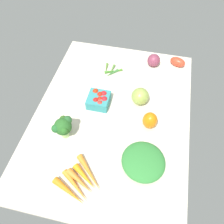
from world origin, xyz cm
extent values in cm
cube|color=beige|center=(0.00, 0.00, 1.00)|extent=(104.00, 76.00, 2.00)
ellipsoid|color=orange|center=(-2.62, -18.71, 6.42)|extent=(8.26, 8.26, 8.83)
cone|color=#4E8C2C|center=(30.14, 4.17, 2.69)|extent=(4.78, 6.69, 1.38)
cone|color=#558231|center=(31.29, 10.36, 2.72)|extent=(7.42, 2.14, 1.45)
cone|color=#407F3C|center=(27.81, 6.21, 2.81)|extent=(7.63, 6.88, 1.61)
cone|color=#58873E|center=(30.52, 6.86, 2.72)|extent=(8.33, 2.48, 1.45)
cone|color=#42852C|center=(29.00, 7.26, 2.82)|extent=(4.56, 7.03, 1.65)
cylinder|color=#A6CF7B|center=(-16.42, 18.58, 4.22)|extent=(3.57, 3.57, 4.43)
sphere|color=#286125|center=(-16.42, 18.58, 9.40)|extent=(7.90, 7.90, 7.90)
sphere|color=#285B2C|center=(-13.58, 17.19, 10.76)|extent=(4.02, 4.02, 4.02)
sphere|color=#2F5C1F|center=(-13.35, 19.32, 10.36)|extent=(3.54, 3.54, 3.54)
sphere|color=#25622C|center=(-18.67, 20.80, 10.47)|extent=(3.83, 3.83, 3.83)
sphere|color=#296222|center=(-19.02, 16.78, 10.71)|extent=(3.17, 3.17, 3.17)
sphere|color=#96AE4D|center=(10.94, -12.13, 6.45)|extent=(8.89, 8.89, 8.89)
sphere|color=#84374E|center=(40.43, -15.72, 5.68)|extent=(7.36, 7.36, 7.36)
ellipsoid|color=#328138|center=(-22.86, -18.68, 4.70)|extent=(25.84, 25.66, 5.40)
cube|color=teal|center=(5.31, 8.17, 4.63)|extent=(10.76, 10.76, 5.25)
sphere|color=red|center=(4.85, 5.05, 6.56)|extent=(3.40, 3.40, 3.40)
sphere|color=red|center=(7.25, 7.87, 6.89)|extent=(2.89, 2.89, 2.89)
sphere|color=red|center=(8.18, 6.16, 6.71)|extent=(3.32, 3.32, 3.32)
sphere|color=red|center=(3.26, 9.02, 6.82)|extent=(2.84, 2.84, 2.84)
sphere|color=red|center=(2.20, 6.61, 6.51)|extent=(2.88, 2.88, 2.88)
sphere|color=red|center=(8.84, 10.62, 6.92)|extent=(2.96, 2.96, 2.96)
sphere|color=red|center=(4.65, 7.29, 6.65)|extent=(2.57, 2.57, 2.57)
ellipsoid|color=#E34027|center=(43.42, -29.58, 4.58)|extent=(8.05, 10.27, 5.17)
cone|color=orange|center=(-41.36, 8.10, 3.50)|extent=(9.28, 15.55, 3.00)
cone|color=orange|center=(-38.55, 6.36, 3.26)|extent=(11.57, 14.14, 2.52)
cone|color=orange|center=(-36.52, 5.11, 3.43)|extent=(9.23, 13.46, 2.87)
cone|color=orange|center=(-34.26, 3.72, 3.39)|extent=(9.86, 12.22, 2.78)
cone|color=orange|center=(-32.10, 2.38, 3.37)|extent=(14.54, 14.58, 2.73)
camera|label=1|loc=(-64.96, -14.57, 94.36)|focal=36.62mm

